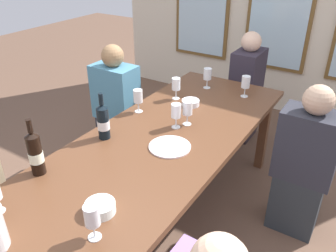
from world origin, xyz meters
The scene contains 17 objects.
ground_plane centered at (0.00, 0.00, 0.00)m, with size 12.00×12.00×0.00m, color brown.
dining_table centered at (0.00, 0.00, 0.68)m, with size 0.90×2.78×0.74m.
white_plate_0 centered at (0.11, 0.14, 0.74)m, with size 0.26×0.26×0.01m, color white.
wine_bottle_0 centered at (-0.36, -0.47, 0.87)m, with size 0.08×0.08×0.33m.
wine_bottle_1 centered at (-0.31, 0.01, 0.86)m, with size 0.08×0.08×0.31m.
tasting_bowl_0 centered at (-0.08, 0.73, 0.76)m, with size 0.14×0.14×0.04m, color white.
tasting_bowl_1 centered at (0.13, -0.52, 0.77)m, with size 0.14×0.14×0.05m, color white.
wine_glass_0 centered at (0.01, 0.37, 0.86)m, with size 0.07×0.07×0.17m.
wine_glass_2 centered at (0.05, 0.45, 0.86)m, with size 0.07×0.07×0.17m.
wine_glass_3 centered at (-0.13, 1.11, 0.86)m, with size 0.07×0.07×0.17m.
wine_glass_4 centered at (-0.24, 0.78, 0.86)m, with size 0.07×0.07×0.17m.
wine_glass_5 centered at (-0.35, 0.43, 0.86)m, with size 0.07×0.07×0.17m.
wine_glass_6 centered at (0.22, -0.65, 0.86)m, with size 0.07×0.07×0.17m.
wine_glass_7 centered at (0.21, 1.11, 0.86)m, with size 0.07×0.07×0.17m.
seated_person_0 centered at (-0.81, 0.71, 0.53)m, with size 0.38×0.24×1.11m.
seated_person_1 centered at (0.81, 0.70, 0.53)m, with size 0.38×0.24×1.11m.
seated_person_4 centered at (0.00, 1.74, 0.53)m, with size 0.24×0.38×1.11m.
Camera 1 is at (1.06, -1.39, 1.88)m, focal length 36.85 mm.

